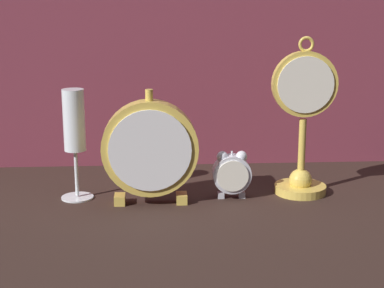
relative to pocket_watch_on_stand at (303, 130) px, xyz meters
name	(u,v)px	position (x,y,z in m)	size (l,w,h in m)	color
ground_plane	(195,213)	(-0.21, -0.10, -0.13)	(4.00, 4.00, 0.00)	black
fabric_backdrop_drape	(185,29)	(-0.21, 0.22, 0.18)	(1.70, 0.01, 0.61)	brown
pocket_watch_on_stand	(303,130)	(0.00, 0.00, 0.00)	(0.12, 0.10, 0.30)	gold
alarm_clock_twin_bell	(232,172)	(-0.14, -0.02, -0.08)	(0.07, 0.03, 0.09)	silver
mantel_clock_silver	(150,149)	(-0.29, -0.05, -0.02)	(0.18, 0.04, 0.22)	gold
champagne_flute	(74,130)	(-0.43, -0.01, 0.01)	(0.06, 0.06, 0.21)	silver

